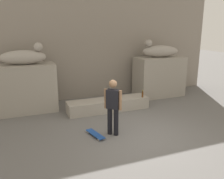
{
  "coord_description": "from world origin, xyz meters",
  "views": [
    {
      "loc": [
        -3.07,
        -5.79,
        3.16
      ],
      "look_at": [
        -0.25,
        1.4,
        1.1
      ],
      "focal_mm": 38.87,
      "sensor_mm": 36.0,
      "label": 1
    }
  ],
  "objects_px": {
    "skateboard": "(95,134)",
    "bottle_blue": "(105,97)",
    "statue_reclining_right": "(160,51)",
    "statue_reclining_left": "(24,57)",
    "skater": "(113,105)",
    "bottle_brown": "(143,94)"
  },
  "relations": [
    {
      "from": "statue_reclining_left",
      "to": "skater",
      "type": "xyz_separation_m",
      "value": [
        2.22,
        -3.07,
        -1.14
      ]
    },
    {
      "from": "skater",
      "to": "skateboard",
      "type": "xyz_separation_m",
      "value": [
        -0.53,
        0.08,
        -0.86
      ]
    },
    {
      "from": "bottle_brown",
      "to": "statue_reclining_left",
      "type": "bearing_deg",
      "value": 162.7
    },
    {
      "from": "bottle_brown",
      "to": "statue_reclining_right",
      "type": "bearing_deg",
      "value": 41.04
    },
    {
      "from": "skateboard",
      "to": "statue_reclining_right",
      "type": "bearing_deg",
      "value": 113.82
    },
    {
      "from": "statue_reclining_left",
      "to": "bottle_brown",
      "type": "height_order",
      "value": "statue_reclining_left"
    },
    {
      "from": "skater",
      "to": "skateboard",
      "type": "distance_m",
      "value": 1.01
    },
    {
      "from": "bottle_brown",
      "to": "bottle_blue",
      "type": "relative_size",
      "value": 0.97
    },
    {
      "from": "skater",
      "to": "bottle_blue",
      "type": "xyz_separation_m",
      "value": [
        0.47,
        1.96,
        -0.36
      ]
    },
    {
      "from": "skateboard",
      "to": "bottle_blue",
      "type": "xyz_separation_m",
      "value": [
        0.99,
        1.88,
        0.5
      ]
    },
    {
      "from": "statue_reclining_left",
      "to": "skateboard",
      "type": "relative_size",
      "value": 1.99
    },
    {
      "from": "skater",
      "to": "bottle_brown",
      "type": "bearing_deg",
      "value": 86.12
    },
    {
      "from": "statue_reclining_right",
      "to": "bottle_blue",
      "type": "height_order",
      "value": "statue_reclining_right"
    },
    {
      "from": "statue_reclining_left",
      "to": "statue_reclining_right",
      "type": "relative_size",
      "value": 0.97
    },
    {
      "from": "skater",
      "to": "bottle_brown",
      "type": "height_order",
      "value": "skater"
    },
    {
      "from": "bottle_blue",
      "to": "bottle_brown",
      "type": "bearing_deg",
      "value": -7.0
    },
    {
      "from": "statue_reclining_left",
      "to": "bottle_blue",
      "type": "xyz_separation_m",
      "value": [
        2.68,
        -1.11,
        -1.5
      ]
    },
    {
      "from": "statue_reclining_right",
      "to": "skater",
      "type": "height_order",
      "value": "statue_reclining_right"
    },
    {
      "from": "statue_reclining_left",
      "to": "skateboard",
      "type": "height_order",
      "value": "statue_reclining_left"
    },
    {
      "from": "statue_reclining_left",
      "to": "skateboard",
      "type": "distance_m",
      "value": 3.98
    },
    {
      "from": "skateboard",
      "to": "bottle_blue",
      "type": "height_order",
      "value": "bottle_blue"
    },
    {
      "from": "statue_reclining_left",
      "to": "bottle_blue",
      "type": "height_order",
      "value": "statue_reclining_left"
    }
  ]
}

